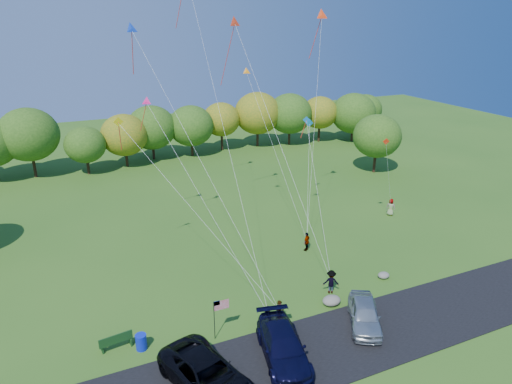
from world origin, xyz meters
The scene contains 17 objects.
ground centered at (0.00, 0.00, 0.00)m, with size 140.00×140.00×0.00m, color #315F1B.
asphalt_lane centered at (0.00, -4.00, 0.03)m, with size 44.00×6.00×0.06m, color black.
treeline centered at (-1.21, 35.94, 4.80)m, with size 75.07×27.33×8.41m.
minivan_dark centered at (-7.03, -4.23, 0.95)m, with size 2.94×6.37×1.77m, color black.
minivan_navy centered at (-2.29, -3.79, 0.91)m, with size 2.37×5.84×1.69m, color black.
minivan_silver centered at (3.93, -3.13, 0.85)m, with size 1.87×4.65×1.58m, color #AFB7BB.
flyer_a centered at (-0.99, -0.80, 0.87)m, with size 0.64×0.42×1.74m, color #4C4C59.
flyer_b centered at (-1.79, -0.80, 0.78)m, with size 0.76×0.59×1.57m, color #4C4C59.
flyer_c centered at (3.99, 0.93, 0.90)m, with size 1.17×0.67×1.80m, color #4C4C59.
flyer_d centered at (5.61, 7.21, 0.83)m, with size 0.98×0.41×1.67m, color #4C4C59.
flyer_e centered at (17.01, 10.26, 0.87)m, with size 0.85×0.55×1.74m, color #4C4C59.
park_bench centered at (-11.03, 1.00, 0.59)m, with size 1.99×0.61×1.10m.
trash_barrel centered at (-9.65, 0.43, 0.50)m, with size 0.67×0.67×1.00m, color #0C21C1.
flag_assembly centered at (-5.01, -0.47, 2.06)m, with size 1.00×0.65×2.72m.
boulder_near centered at (3.25, -0.36, 0.33)m, with size 1.32×1.04×0.66m, color gray.
boulder_far centered at (8.78, 0.96, 0.24)m, with size 0.91×0.76×0.48m, color gray.
kites_aloft centered at (1.56, 14.54, 17.12)m, with size 22.93×11.24×14.55m.
Camera 1 is at (-12.37, -22.66, 18.71)m, focal length 32.00 mm.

